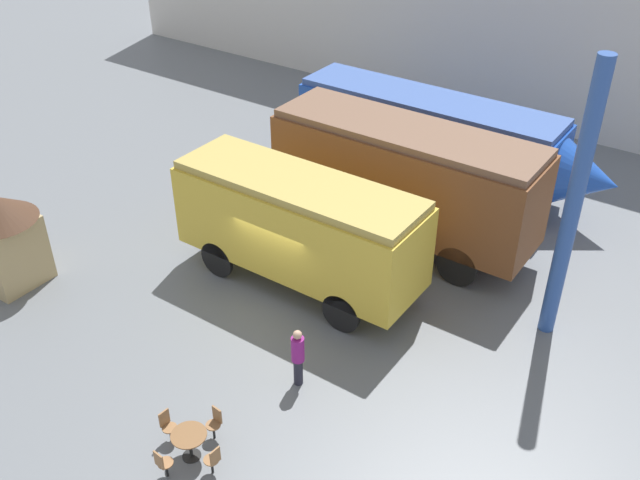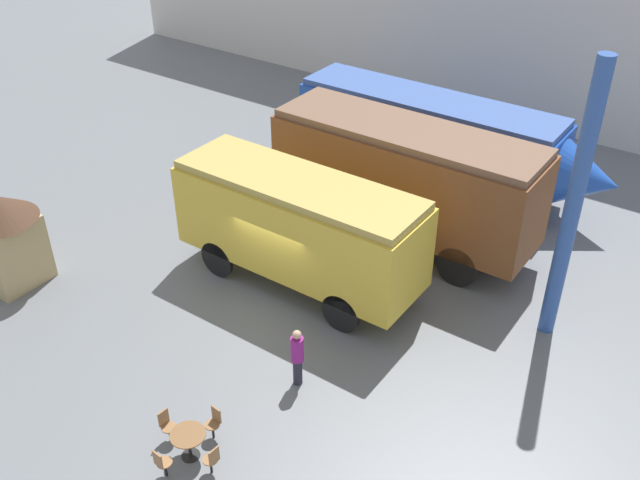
{
  "view_description": "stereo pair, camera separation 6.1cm",
  "coord_description": "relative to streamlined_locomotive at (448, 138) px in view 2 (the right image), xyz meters",
  "views": [
    {
      "loc": [
        10.83,
        -13.55,
        13.26
      ],
      "look_at": [
        0.71,
        1.0,
        1.6
      ],
      "focal_mm": 40.0,
      "sensor_mm": 36.0,
      "label": 1
    },
    {
      "loc": [
        10.88,
        -13.51,
        13.26
      ],
      "look_at": [
        0.71,
        1.0,
        1.6
      ],
      "focal_mm": 40.0,
      "sensor_mm": 36.0,
      "label": 2
    }
  ],
  "objects": [
    {
      "name": "ground_plane",
      "position": [
        -0.96,
        -8.87,
        -1.95
      ],
      "size": [
        80.0,
        80.0,
        0.0
      ],
      "primitive_type": "plane",
      "color": "slate"
    },
    {
      "name": "backdrop_wall",
      "position": [
        -0.96,
        7.08,
        2.55
      ],
      "size": [
        44.0,
        0.15,
        9.0
      ],
      "color": "silver",
      "rests_on": "ground_plane"
    },
    {
      "name": "streamlined_locomotive",
      "position": [
        0.0,
        0.0,
        0.0
      ],
      "size": [
        12.11,
        2.44,
        3.35
      ],
      "color": "blue",
      "rests_on": "ground_plane"
    },
    {
      "name": "passenger_coach_wooden",
      "position": [
        0.57,
        -4.27,
        0.5
      ],
      "size": [
        8.76,
        2.67,
        4.1
      ],
      "color": "brown",
      "rests_on": "ground_plane"
    },
    {
      "name": "passenger_coach_vintage",
      "position": [
        -0.8,
        -8.16,
        0.2
      ],
      "size": [
        7.67,
        2.52,
        3.58
      ],
      "color": "gold",
      "rests_on": "ground_plane"
    },
    {
      "name": "cafe_table_near",
      "position": [
        1.13,
        -15.06,
        -1.38
      ],
      "size": [
        0.83,
        0.83,
        0.73
      ],
      "color": "black",
      "rests_on": "ground_plane"
    },
    {
      "name": "cafe_chair_0",
      "position": [
        1.2,
        -14.28,
        -1.44
      ],
      "size": [
        0.36,
        0.37,
        0.87
      ],
      "rotation": [
        0.0,
        0.0,
        4.62
      ],
      "color": "black",
      "rests_on": "ground_plane"
    },
    {
      "name": "cafe_chair_1",
      "position": [
        0.35,
        -14.99,
        -1.44
      ],
      "size": [
        0.37,
        0.36,
        0.87
      ],
      "rotation": [
        0.0,
        0.0,
        6.19
      ],
      "color": "black",
      "rests_on": "ground_plane"
    },
    {
      "name": "cafe_chair_2",
      "position": [
        1.06,
        -15.85,
        -1.44
      ],
      "size": [
        0.36,
        0.37,
        0.87
      ],
      "rotation": [
        0.0,
        0.0,
        7.76
      ],
      "color": "black",
      "rests_on": "ground_plane"
    },
    {
      "name": "cafe_chair_3",
      "position": [
        1.92,
        -15.13,
        -1.44
      ],
      "size": [
        0.37,
        0.36,
        0.87
      ],
      "rotation": [
        0.0,
        0.0,
        9.33
      ],
      "color": "black",
      "rests_on": "ground_plane"
    },
    {
      "name": "visitor_person",
      "position": [
        1.76,
        -11.73,
        -1.0
      ],
      "size": [
        0.34,
        0.34,
        1.75
      ],
      "color": "#262633",
      "rests_on": "ground_plane"
    },
    {
      "name": "ticket_kiosk",
      "position": [
        -8.16,
        -13.15,
        -0.28
      ],
      "size": [
        2.34,
        2.34,
        3.0
      ],
      "color": "tan",
      "rests_on": "ground_plane"
    },
    {
      "name": "support_pillar",
      "position": [
        6.25,
        -5.94,
        2.05
      ],
      "size": [
        0.44,
        0.44,
        8.0
      ],
      "color": "#2D519E",
      "rests_on": "ground_plane"
    }
  ]
}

